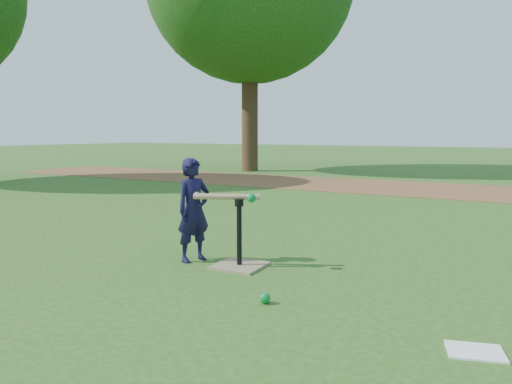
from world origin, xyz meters
The scene contains 7 objects.
ground centered at (0.00, 0.00, 0.00)m, with size 80.00×80.00×0.00m, color #285116.
dirt_strip centered at (0.00, 7.50, 0.01)m, with size 24.00×3.00×0.01m, color brown.
child centered at (-0.83, 0.29, 0.49)m, with size 0.35×0.23×0.97m, color #141032.
wiffle_ball_ground centered at (0.32, -0.41, 0.04)m, with size 0.08×0.08×0.08m, color #0B7E33.
clipboard centered at (1.72, -0.52, 0.01)m, with size 0.30×0.23×0.01m, color white.
batting_tee centered at (-0.35, 0.32, 0.11)m, with size 0.46×0.46×0.61m.
swing_action centered at (-0.44, 0.30, 0.63)m, with size 0.63×0.31×0.08m.
Camera 1 is at (1.98, -3.40, 1.21)m, focal length 35.00 mm.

